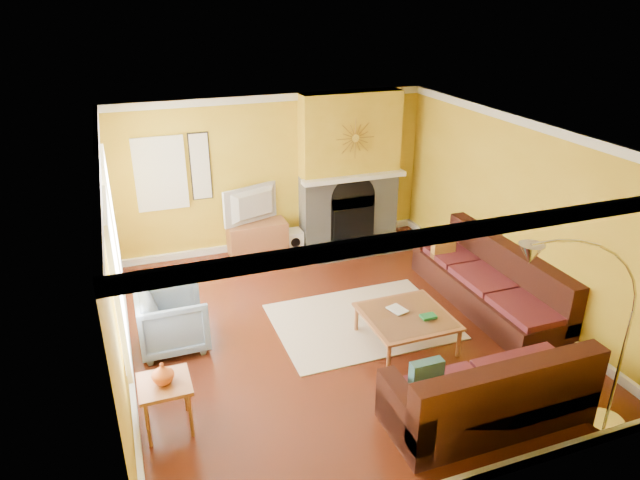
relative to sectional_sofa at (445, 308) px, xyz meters
name	(u,v)px	position (x,y,z in m)	size (l,w,h in m)	color
floor	(336,328)	(-1.25, 0.73, -0.46)	(5.50, 6.00, 0.02)	#622614
ceiling	(338,133)	(-1.25, 0.73, 2.26)	(5.50, 6.00, 0.02)	white
wall_back	(273,173)	(-1.25, 3.74, 0.90)	(5.50, 0.02, 2.70)	gold
wall_front	(470,372)	(-1.25, -2.28, 0.90)	(5.50, 0.02, 2.70)	gold
wall_left	(111,271)	(-4.01, 0.73, 0.90)	(0.02, 6.00, 2.70)	gold
wall_right	(515,211)	(1.51, 0.73, 0.90)	(0.02, 6.00, 2.70)	gold
baseboard	(336,323)	(-1.25, 0.73, -0.39)	(5.50, 6.00, 0.12)	white
crown_molding	(338,139)	(-1.25, 0.73, 2.19)	(5.50, 6.00, 0.12)	white
window_left_near	(110,218)	(-3.97, 2.03, 1.05)	(0.06, 1.22, 1.72)	white
window_left_far	(115,282)	(-3.97, 0.13, 1.05)	(0.06, 1.22, 1.72)	white
window_back	(160,174)	(-3.15, 3.69, 1.10)	(0.82, 0.06, 1.22)	white
wall_art	(200,167)	(-2.50, 3.70, 1.15)	(0.34, 0.04, 1.14)	white
fireplace	(349,169)	(0.10, 3.53, 0.90)	(1.80, 0.40, 2.70)	gray
mantel	(355,178)	(0.10, 3.29, 0.80)	(1.92, 0.22, 0.08)	white
hearth	(360,248)	(0.10, 2.98, -0.42)	(1.80, 0.70, 0.06)	gray
sunburst	(355,138)	(0.10, 3.30, 1.50)	(0.70, 0.04, 0.70)	olive
rug	(362,321)	(-0.86, 0.73, -0.44)	(2.40, 1.80, 0.02)	beige
sectional_sofa	(445,308)	(0.00, 0.00, 0.00)	(3.00, 3.93, 0.90)	#381712
coffee_table	(406,329)	(-0.53, 0.06, -0.23)	(1.09, 1.09, 0.43)	white
media_console	(257,238)	(-1.65, 3.48, -0.17)	(1.02, 0.46, 0.56)	#A0603A
tv	(256,205)	(-1.65, 3.48, 0.44)	(1.13, 0.15, 0.65)	black
subwoofer	(293,239)	(-1.00, 3.48, -0.29)	(0.32, 0.32, 0.32)	white
armchair	(172,319)	(-3.39, 1.04, -0.06)	(0.84, 0.87, 0.79)	slate
side_table	(167,405)	(-3.63, -0.50, -0.16)	(0.53, 0.53, 0.58)	#A0603A
vase	(163,373)	(-3.63, -0.50, 0.25)	(0.23, 0.23, 0.24)	#D35C26
book	(392,312)	(-0.70, 0.17, -0.01)	(0.19, 0.26, 0.03)	white
arc_lamp	(577,345)	(0.12, -2.05, 0.71)	(1.46, 0.36, 2.32)	silver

